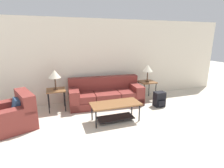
% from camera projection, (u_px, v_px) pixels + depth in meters
% --- Properties ---
extents(wall_back, '(8.99, 0.06, 2.60)m').
position_uv_depth(wall_back, '(106.00, 60.00, 5.77)').
color(wall_back, silver).
rests_on(wall_back, ground_plane).
extents(couch, '(2.27, 1.01, 0.82)m').
position_uv_depth(couch, '(106.00, 95.00, 5.45)').
color(couch, maroon).
rests_on(couch, ground_plane).
extents(armchair, '(1.16, 1.18, 0.80)m').
position_uv_depth(armchair, '(14.00, 115.00, 4.02)').
color(armchair, maroon).
rests_on(armchair, ground_plane).
extents(coffee_table, '(1.22, 0.55, 0.47)m').
position_uv_depth(coffee_table, '(116.00, 108.00, 4.30)').
color(coffee_table, brown).
rests_on(coffee_table, ground_plane).
extents(side_table_left, '(0.51, 0.51, 0.60)m').
position_uv_depth(side_table_left, '(56.00, 92.00, 4.93)').
color(side_table_left, brown).
rests_on(side_table_left, ground_plane).
extents(side_table_right, '(0.51, 0.51, 0.60)m').
position_uv_depth(side_table_right, '(147.00, 83.00, 5.85)').
color(side_table_right, brown).
rests_on(side_table_right, ground_plane).
extents(table_lamp_left, '(0.33, 0.33, 0.56)m').
position_uv_depth(table_lamp_left, '(55.00, 74.00, 4.80)').
color(table_lamp_left, '#472D1E').
rests_on(table_lamp_left, side_table_left).
extents(table_lamp_right, '(0.33, 0.33, 0.56)m').
position_uv_depth(table_lamp_right, '(148.00, 68.00, 5.72)').
color(table_lamp_right, '#472D1E').
rests_on(table_lamp_right, side_table_right).
extents(backpack, '(0.32, 0.31, 0.45)m').
position_uv_depth(backpack, '(159.00, 99.00, 5.27)').
color(backpack, black).
rests_on(backpack, ground_plane).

